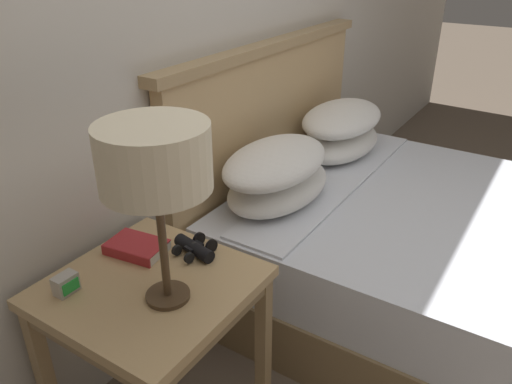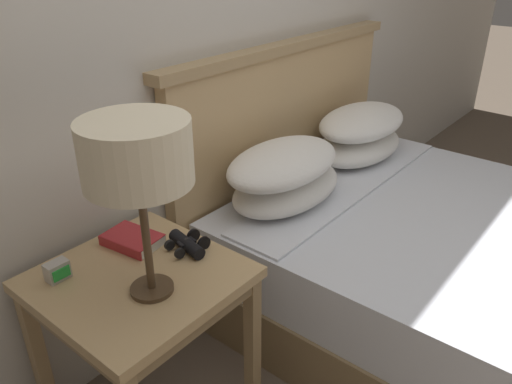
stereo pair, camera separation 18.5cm
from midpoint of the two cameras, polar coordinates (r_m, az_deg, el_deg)
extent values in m
cube|color=beige|center=(1.94, -12.98, 18.36)|extent=(8.00, 0.06, 2.60)
cube|color=tan|center=(1.62, -15.31, -10.53)|extent=(0.58, 0.58, 0.04)
cube|color=#917650|center=(1.64, -15.13, -11.73)|extent=(0.55, 0.55, 0.05)
cube|color=#A4865B|center=(1.83, -2.20, -17.25)|extent=(0.04, 0.04, 0.59)
cube|color=#A4865B|center=(1.88, -25.67, -18.90)|extent=(0.04, 0.04, 0.59)
cube|color=#A4865B|center=(2.09, -13.99, -11.48)|extent=(0.04, 0.04, 0.59)
cube|color=olive|center=(2.47, 17.79, -10.09)|extent=(1.50, 1.76, 0.26)
cube|color=silver|center=(2.33, 18.68, -4.91)|extent=(1.47, 1.72, 0.26)
cube|color=white|center=(2.42, 6.51, 1.41)|extent=(1.44, 0.28, 0.01)
cube|color=tan|center=(2.57, -0.43, 3.69)|extent=(1.57, 0.06, 1.11)
cube|color=#A4865B|center=(2.40, -0.48, 16.39)|extent=(1.64, 0.10, 0.04)
ellipsoid|color=white|center=(2.19, 0.21, 0.68)|extent=(0.60, 0.36, 0.15)
ellipsoid|color=white|center=(2.71, 7.59, 5.72)|extent=(0.60, 0.36, 0.15)
ellipsoid|color=white|center=(2.11, -0.25, 3.46)|extent=(0.60, 0.36, 0.15)
ellipsoid|color=white|center=(2.67, 7.86, 8.34)|extent=(0.60, 0.36, 0.15)
cylinder|color=#4C3823|center=(1.53, -13.53, -11.52)|extent=(0.13, 0.13, 0.01)
cylinder|color=#4C3823|center=(1.43, -14.30, -5.86)|extent=(0.02, 0.02, 0.34)
cylinder|color=beige|center=(1.31, -15.57, 3.76)|extent=(0.30, 0.30, 0.18)
cube|color=silver|center=(1.75, -16.42, -6.17)|extent=(0.15, 0.20, 0.03)
cube|color=#B2282D|center=(1.74, -16.50, -5.68)|extent=(0.15, 0.21, 0.00)
cube|color=#B2282D|center=(1.71, -17.74, -7.17)|extent=(0.03, 0.19, 0.04)
cylinder|color=black|center=(1.67, -9.57, -6.88)|extent=(0.06, 0.10, 0.04)
cylinder|color=black|center=(1.69, -8.28, -6.26)|extent=(0.05, 0.02, 0.05)
cylinder|color=black|center=(1.64, -10.89, -7.51)|extent=(0.04, 0.02, 0.04)
cylinder|color=black|center=(1.71, -10.87, -6.02)|extent=(0.06, 0.10, 0.04)
cylinder|color=black|center=(1.73, -9.61, -5.43)|extent=(0.05, 0.02, 0.05)
cylinder|color=black|center=(1.69, -12.18, -6.62)|extent=(0.04, 0.02, 0.04)
cube|color=black|center=(1.68, -10.25, -6.22)|extent=(0.06, 0.05, 0.01)
cylinder|color=black|center=(1.68, -10.26, -6.10)|extent=(0.02, 0.01, 0.02)
cube|color=#B7B2A8|center=(1.63, -24.06, -9.68)|extent=(0.07, 0.04, 0.06)
cube|color=green|center=(1.61, -23.57, -10.00)|extent=(0.06, 0.00, 0.04)
camera|label=1|loc=(0.09, -92.86, -1.45)|focal=35.00mm
camera|label=2|loc=(0.09, 87.14, 1.45)|focal=35.00mm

